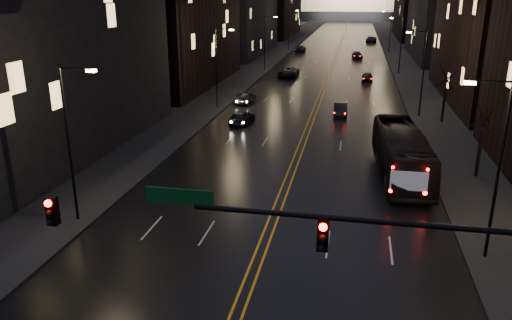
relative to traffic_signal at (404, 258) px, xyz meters
The scene contains 26 objects.
road 130.24m from the traffic_signal, 92.60° to the left, with size 20.00×320.00×0.02m, color black.
sidewalk_left 131.62m from the traffic_signal, 98.71° to the left, with size 8.00×320.00×0.16m, color black.
sidewalk_right 130.35m from the traffic_signal, 86.44° to the left, with size 8.00×320.00×0.16m, color black.
center_line 130.24m from the traffic_signal, 92.60° to the left, with size 0.62×320.00×0.01m, color orange.
building_left_near 35.26m from the traffic_signal, 140.72° to the left, with size 12.00×28.00×22.00m, color black.
building_left_far 95.98m from the traffic_signal, 106.30° to the left, with size 12.00×34.00×20.00m, color black.
traffic_signal is the anchor object (origin of this frame).
streetlamp_right_near 11.14m from the traffic_signal, 63.88° to the left, with size 2.13×0.25×9.00m.
streetlamp_left_near 19.48m from the traffic_signal, 149.10° to the left, with size 2.13×0.25×9.00m.
streetlamp_right_mid 40.30m from the traffic_signal, 83.01° to the left, with size 2.13×0.25×9.00m.
streetlamp_left_mid 43.36m from the traffic_signal, 112.68° to the left, with size 2.13×0.25×9.00m.
streetlamp_right_far 70.18m from the traffic_signal, 85.99° to the left, with size 2.13×0.25×9.00m.
streetlamp_left_far 71.97m from the traffic_signal, 103.43° to the left, with size 2.13×0.25×9.00m.
streetlamp_right_dist 100.12m from the traffic_signal, 87.19° to the left, with size 2.13×0.25×9.00m.
streetlamp_left_dist 101.39m from the traffic_signal, 99.49° to the left, with size 2.13×0.25×9.00m.
tree_right_mid 23.13m from the traffic_signal, 72.13° to the left, with size 2.40×2.40×6.65m.
tree_right_far 38.67m from the traffic_signal, 79.43° to the left, with size 2.40×2.40×6.65m.
bus 21.87m from the traffic_signal, 85.21° to the left, with size 2.84×12.14×3.38m, color black.
oncoming_car_a 36.20m from the traffic_signal, 110.51° to the left, with size 1.75×4.35×1.48m, color black.
oncoming_car_b 45.57m from the traffic_signal, 108.32° to the left, with size 1.42×4.07×1.34m, color black.
oncoming_car_c 65.30m from the traffic_signal, 100.56° to the left, with size 2.65×5.75×1.60m, color black.
oncoming_car_d 100.01m from the traffic_signal, 98.09° to the left, with size 2.00×4.92×1.43m, color black.
receding_car_a 39.57m from the traffic_signal, 94.49° to the left, with size 1.41×4.05×1.33m, color black.
receding_car_b 61.87m from the traffic_signal, 90.00° to the left, with size 1.57×3.89×1.33m, color black.
receding_car_c 88.86m from the traffic_signal, 91.02° to the left, with size 1.83×4.51×1.31m, color black.
receding_car_d 124.00m from the traffic_signal, 89.15° to the left, with size 2.60×5.64×1.57m, color black.
Camera 1 is at (4.15, -13.62, 12.53)m, focal length 35.00 mm.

